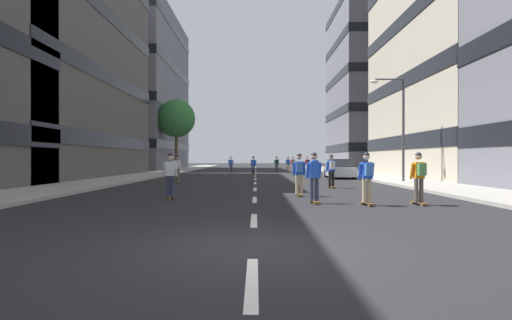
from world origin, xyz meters
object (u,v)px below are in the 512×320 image
Objects in this scene: skater_6 at (178,167)px; skater_9 at (332,169)px; street_tree_near at (177,119)px; skater_5 at (254,164)px; skater_4 at (368,175)px; skater_1 at (294,163)px; skater_11 at (289,163)px; parked_car_near at (340,169)px; skater_0 at (308,163)px; skater_3 at (232,164)px; skater_10 at (171,174)px; streetlamp_right at (398,117)px; skater_2 at (316,166)px; skater_13 at (315,175)px; skater_8 at (300,172)px; skater_7 at (277,163)px; skater_12 at (420,175)px.

skater_9 is (8.97, -4.07, 0.00)m from skater_6.
street_tree_near is 15.59m from skater_5.
skater_1 is at bearing 88.65° from skater_4.
parked_car_near is at bearing -79.64° from skater_11.
skater_0 is 20.73m from skater_6.
skater_3 is 1.00× the size of skater_11.
skater_4 is at bearing -16.31° from skater_10.
skater_3 is at bearing 131.20° from parked_car_near.
skater_9 is at bearing -140.71° from streetlamp_right.
skater_1 is (-4.37, 23.80, -3.12)m from streetlamp_right.
skater_0 and skater_1 have the same top height.
skater_0 and skater_4 have the same top height.
skater_2 is 18.05m from skater_11.
skater_13 is (-6.88, -11.18, -3.15)m from streetlamp_right.
skater_1 and skater_3 have the same top height.
skater_4 is at bearing -99.07° from parked_car_near.
parked_car_near is at bearing -42.49° from skater_5.
parked_car_near is 2.47× the size of skater_11.
skater_10 and skater_11 have the same top height.
streetlamp_right reaches higher than skater_10.
street_tree_near is at bearing 130.64° from skater_5.
skater_8 is (-3.77, -26.43, 0.00)m from skater_0.
skater_6 and skater_8 have the same top height.
street_tree_near is 34.55m from skater_8.
skater_3 is 8.03m from skater_11.
skater_3 is at bearing -142.90° from skater_11.
skater_2 and skater_11 have the same top height.
skater_7 and skater_10 have the same top height.
street_tree_near is 30.15m from streetlamp_right.
street_tree_near is 31.30m from skater_9.
skater_12 is (-0.09, -29.55, 0.00)m from skater_0.
skater_0 is 8.28m from skater_3.
skater_9 is 1.00× the size of skater_11.
streetlamp_right is 15.91m from skater_10.
skater_9 is 7.77m from skater_12.
street_tree_near is at bearing 159.63° from skater_0.
skater_7 is 1.00× the size of skater_9.
streetlamp_right is (18.65, -23.58, -2.29)m from street_tree_near.
skater_5 is at bearing -112.86° from skater_1.
skater_11 is 32.87m from skater_13.
skater_8 is at bearing -98.12° from skater_0.
skater_9 is (-0.55, -27.82, 0.00)m from skater_1.
skater_4 is 1.00× the size of skater_10.
skater_13 is (-4.55, -17.44, 0.29)m from parked_car_near.
skater_6 is at bearing -151.75° from parked_car_near.
street_tree_near is 34.34m from skater_10.
skater_7 is 28.12m from skater_8.
streetlamp_right is at bearing 73.61° from skater_12.
skater_4 is at bearing -92.08° from skater_2.
street_tree_near is 4.85× the size of skater_1.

